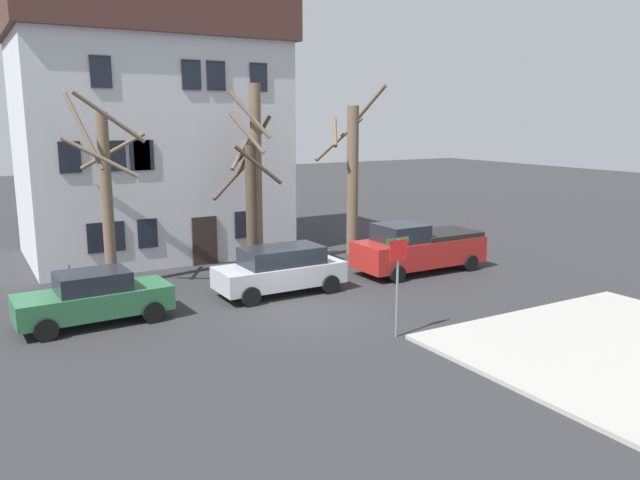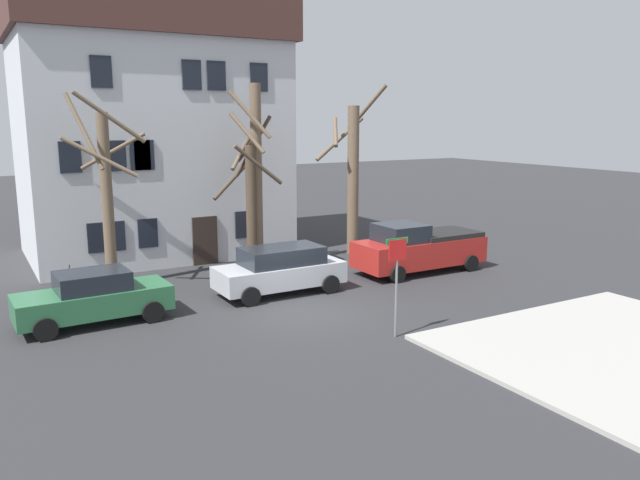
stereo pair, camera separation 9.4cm
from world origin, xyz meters
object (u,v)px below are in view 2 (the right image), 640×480
at_px(car_green_sedan, 93,297).
at_px(car_silver_wagon, 280,269).
at_px(building_main, 151,123).
at_px(tree_bare_near, 106,191).
at_px(street_sign_pole, 397,269).
at_px(bicycle_leaning, 75,282).
at_px(tree_bare_end, 352,174).
at_px(tree_bare_mid, 251,199).
at_px(pickup_truck_red, 419,248).
at_px(tree_bare_far, 256,174).

xyz_separation_m(car_green_sedan, car_silver_wagon, (6.51, 0.17, 0.06)).
bearing_deg(building_main, tree_bare_near, -120.49).
xyz_separation_m(car_silver_wagon, street_sign_pole, (0.81, -5.84, 1.15)).
relative_size(car_silver_wagon, street_sign_pole, 1.59).
bearing_deg(bicycle_leaning, tree_bare_near, -2.92).
distance_m(building_main, street_sign_pole, 16.07).
bearing_deg(tree_bare_end, building_main, 147.85).
height_order(building_main, car_green_sedan, building_main).
xyz_separation_m(tree_bare_near, car_silver_wagon, (5.11, -3.94, -2.75)).
relative_size(tree_bare_mid, pickup_truck_red, 1.15).
xyz_separation_m(tree_bare_mid, street_sign_pole, (0.23, -9.70, -0.93)).
height_order(tree_bare_far, pickup_truck_red, tree_bare_far).
distance_m(tree_bare_far, car_silver_wagon, 5.04).
xyz_separation_m(car_green_sedan, pickup_truck_red, (12.91, 0.25, 0.17)).
bearing_deg(tree_bare_far, car_silver_wagon, -102.19).
relative_size(tree_bare_near, tree_bare_end, 0.92).
relative_size(building_main, tree_bare_far, 1.55).
relative_size(tree_bare_far, bicycle_leaning, 4.55).
bearing_deg(building_main, car_silver_wagon, -79.08).
bearing_deg(tree_bare_end, street_sign_pole, -116.63).
bearing_deg(pickup_truck_red, tree_bare_end, 94.70).
xyz_separation_m(building_main, car_silver_wagon, (1.84, -9.51, -5.14)).
distance_m(tree_bare_mid, tree_bare_end, 5.54).
bearing_deg(tree_bare_far, street_sign_pole, -90.12).
distance_m(car_green_sedan, street_sign_pole, 9.34).
bearing_deg(building_main, car_green_sedan, -115.76).
relative_size(tree_bare_end, pickup_truck_red, 1.40).
bearing_deg(bicycle_leaning, street_sign_pole, -53.74).
relative_size(tree_bare_end, street_sign_pole, 2.66).
bearing_deg(tree_bare_end, tree_bare_near, -176.79).
bearing_deg(tree_bare_near, car_green_sedan, -108.72).
xyz_separation_m(tree_bare_end, car_green_sedan, (-12.54, -4.74, -2.89)).
bearing_deg(car_green_sedan, tree_bare_end, 20.70).
bearing_deg(bicycle_leaning, car_silver_wagon, -32.02).
relative_size(tree_bare_mid, street_sign_pole, 2.18).
distance_m(building_main, tree_bare_end, 9.57).
distance_m(tree_bare_near, car_silver_wagon, 7.02).
bearing_deg(tree_bare_mid, pickup_truck_red, -33.10).
bearing_deg(tree_bare_mid, bicycle_leaning, 178.83).
relative_size(car_green_sedan, pickup_truck_red, 0.83).
xyz_separation_m(car_silver_wagon, pickup_truck_red, (6.40, 0.08, 0.11)).
distance_m(car_silver_wagon, street_sign_pole, 6.00).
relative_size(tree_bare_end, bicycle_leaning, 4.64).
distance_m(street_sign_pole, bicycle_leaning, 12.32).
bearing_deg(tree_bare_near, tree_bare_end, 3.21).
height_order(car_green_sedan, car_silver_wagon, car_silver_wagon).
xyz_separation_m(tree_bare_near, tree_bare_far, (5.95, -0.08, 0.38)).
bearing_deg(tree_bare_near, pickup_truck_red, -18.56).
xyz_separation_m(street_sign_pole, bicycle_leaning, (-7.22, 9.84, -1.68)).
xyz_separation_m(building_main, tree_bare_end, (7.86, -4.94, -2.31)).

